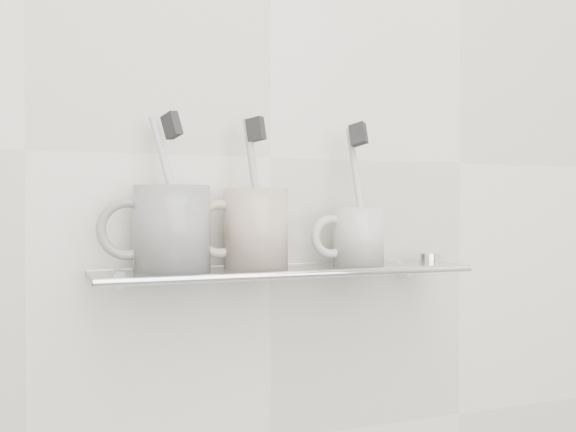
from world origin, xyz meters
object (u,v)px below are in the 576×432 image
shelf_glass (286,271)px  mug_right (358,236)px  mug_center (256,229)px  mug_left (172,228)px

shelf_glass → mug_right: (0.11, 0.00, 0.04)m
shelf_glass → mug_right: 0.12m
shelf_glass → mug_center: (-0.04, 0.00, 0.06)m
shelf_glass → mug_left: (-0.15, 0.00, 0.06)m
mug_left → mug_center: 0.11m
mug_center → mug_right: 0.15m
mug_right → mug_left: bearing=-171.4°
mug_left → mug_center: bearing=14.4°
shelf_glass → mug_left: mug_left is taller
mug_right → shelf_glass: bearing=-168.7°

